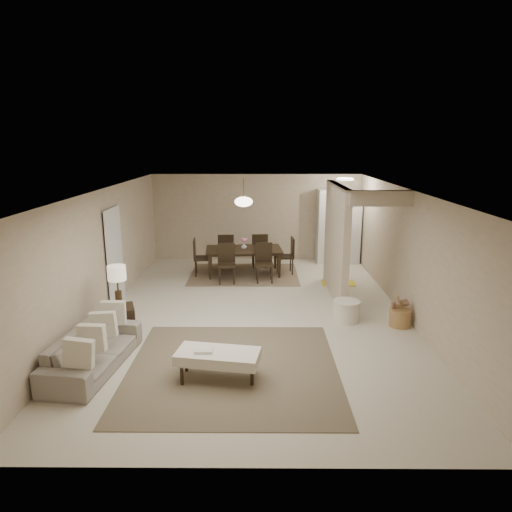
{
  "coord_description": "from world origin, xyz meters",
  "views": [
    {
      "loc": [
        0.09,
        -8.68,
        3.39
      ],
      "look_at": [
        0.02,
        0.66,
        1.05
      ],
      "focal_mm": 32.0,
      "sensor_mm": 36.0,
      "label": 1
    }
  ],
  "objects_px": {
    "ottoman_bench": "(218,357)",
    "round_pouf": "(346,311)",
    "side_table": "(120,321)",
    "dining_table": "(244,262)",
    "sofa": "(93,351)",
    "pantry_cabinet": "(338,226)",
    "wicker_basket": "(400,318)"
  },
  "relations": [
    {
      "from": "sofa",
      "to": "ottoman_bench",
      "type": "bearing_deg",
      "value": -91.89
    },
    {
      "from": "sofa",
      "to": "round_pouf",
      "type": "bearing_deg",
      "value": -58.29
    },
    {
      "from": "side_table",
      "to": "wicker_basket",
      "type": "distance_m",
      "value": 5.17
    },
    {
      "from": "side_table",
      "to": "dining_table",
      "type": "relative_size",
      "value": 0.28
    },
    {
      "from": "ottoman_bench",
      "to": "round_pouf",
      "type": "relative_size",
      "value": 2.46
    },
    {
      "from": "side_table",
      "to": "dining_table",
      "type": "height_order",
      "value": "dining_table"
    },
    {
      "from": "ottoman_bench",
      "to": "sofa",
      "type": "bearing_deg",
      "value": -179.45
    },
    {
      "from": "pantry_cabinet",
      "to": "round_pouf",
      "type": "bearing_deg",
      "value": -97.2
    },
    {
      "from": "pantry_cabinet",
      "to": "dining_table",
      "type": "distance_m",
      "value": 3.04
    },
    {
      "from": "side_table",
      "to": "ottoman_bench",
      "type": "bearing_deg",
      "value": -39.18
    },
    {
      "from": "round_pouf",
      "to": "wicker_basket",
      "type": "height_order",
      "value": "round_pouf"
    },
    {
      "from": "pantry_cabinet",
      "to": "ottoman_bench",
      "type": "height_order",
      "value": "pantry_cabinet"
    },
    {
      "from": "pantry_cabinet",
      "to": "sofa",
      "type": "height_order",
      "value": "pantry_cabinet"
    },
    {
      "from": "round_pouf",
      "to": "dining_table",
      "type": "distance_m",
      "value": 3.82
    },
    {
      "from": "side_table",
      "to": "wicker_basket",
      "type": "height_order",
      "value": "side_table"
    },
    {
      "from": "pantry_cabinet",
      "to": "wicker_basket",
      "type": "xyz_separation_m",
      "value": [
        0.4,
        -4.75,
        -0.88
      ]
    },
    {
      "from": "sofa",
      "to": "side_table",
      "type": "bearing_deg",
      "value": 4.6
    },
    {
      "from": "pantry_cabinet",
      "to": "side_table",
      "type": "bearing_deg",
      "value": -132.38
    },
    {
      "from": "ottoman_bench",
      "to": "round_pouf",
      "type": "xyz_separation_m",
      "value": [
        2.3,
        2.26,
        -0.14
      ]
    },
    {
      "from": "ottoman_bench",
      "to": "dining_table",
      "type": "height_order",
      "value": "dining_table"
    },
    {
      "from": "round_pouf",
      "to": "dining_table",
      "type": "height_order",
      "value": "dining_table"
    },
    {
      "from": "sofa",
      "to": "dining_table",
      "type": "relative_size",
      "value": 1.03
    },
    {
      "from": "wicker_basket",
      "to": "round_pouf",
      "type": "bearing_deg",
      "value": 164.98
    },
    {
      "from": "wicker_basket",
      "to": "dining_table",
      "type": "xyz_separation_m",
      "value": [
        -3.06,
        3.45,
        0.18
      ]
    },
    {
      "from": "sofa",
      "to": "ottoman_bench",
      "type": "height_order",
      "value": "sofa"
    },
    {
      "from": "pantry_cabinet",
      "to": "side_table",
      "type": "distance_m",
      "value": 7.09
    },
    {
      "from": "sofa",
      "to": "round_pouf",
      "type": "height_order",
      "value": "sofa"
    },
    {
      "from": "round_pouf",
      "to": "side_table",
      "type": "bearing_deg",
      "value": -170.26
    },
    {
      "from": "round_pouf",
      "to": "ottoman_bench",
      "type": "bearing_deg",
      "value": -135.51
    },
    {
      "from": "side_table",
      "to": "round_pouf",
      "type": "distance_m",
      "value": 4.24
    },
    {
      "from": "pantry_cabinet",
      "to": "sofa",
      "type": "relative_size",
      "value": 1.05
    },
    {
      "from": "pantry_cabinet",
      "to": "wicker_basket",
      "type": "height_order",
      "value": "pantry_cabinet"
    }
  ]
}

